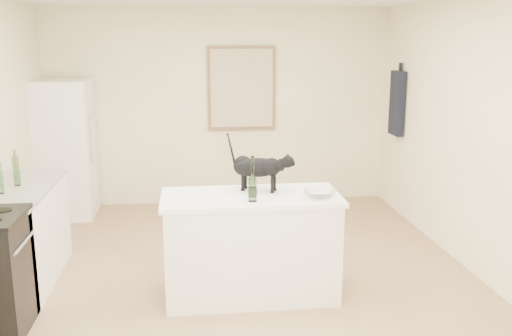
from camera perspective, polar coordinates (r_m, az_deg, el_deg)
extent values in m
plane|color=#987B51|center=(5.20, -1.87, -11.79)|extent=(5.50, 5.50, 0.00)
plane|color=#F4E8BD|center=(7.53, -3.76, 6.18)|extent=(4.50, 0.00, 4.50)
plane|color=#F4E8BD|center=(2.18, 4.22, -10.58)|extent=(4.50, 0.00, 4.50)
plane|color=#F4E8BD|center=(5.47, 22.22, 2.76)|extent=(0.00, 5.50, 5.50)
cube|color=white|center=(4.86, -0.52, -8.10)|extent=(1.44, 0.67, 0.86)
cube|color=white|center=(4.72, -0.53, -2.99)|extent=(1.50, 0.70, 0.04)
cube|color=white|center=(5.53, -22.90, -6.53)|extent=(0.60, 1.40, 0.86)
cube|color=gray|center=(5.41, -23.32, -2.01)|extent=(0.62, 1.44, 0.04)
cube|color=white|center=(7.35, -18.90, 1.81)|extent=(0.68, 0.68, 1.70)
cube|color=brown|center=(7.49, -1.46, 8.09)|extent=(0.90, 0.03, 1.10)
cube|color=beige|center=(7.47, -1.45, 8.08)|extent=(0.82, 0.00, 1.02)
cube|color=black|center=(7.28, 14.13, 6.39)|extent=(0.08, 0.34, 0.80)
cylinder|color=#295B24|center=(4.49, -0.36, -1.39)|extent=(0.08, 0.08, 0.33)
imported|color=white|center=(4.64, 6.45, -2.67)|extent=(0.30, 0.30, 0.07)
cube|color=beige|center=(7.28, -16.37, 5.24)|extent=(0.01, 0.14, 0.18)
cylinder|color=#1C4717|center=(5.43, -23.17, -0.27)|extent=(0.06, 0.06, 0.27)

